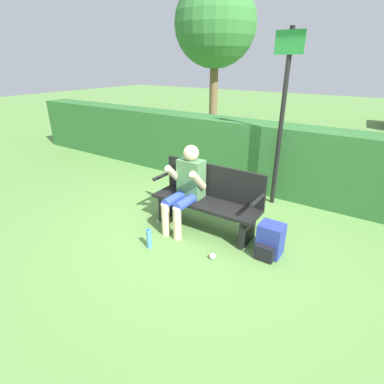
# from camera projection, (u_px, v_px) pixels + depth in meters

# --- Properties ---
(ground_plane) EXTENTS (40.00, 40.00, 0.00)m
(ground_plane) POSITION_uv_depth(u_px,v_px,m) (205.00, 228.00, 4.25)
(ground_plane) COLOR #5B8942
(hedge_back) EXTENTS (12.00, 0.60, 1.20)m
(hedge_back) POSITION_uv_depth(u_px,v_px,m) (259.00, 156.00, 5.41)
(hedge_back) COLOR #2D662D
(hedge_back) RESTS_ON ground
(park_bench) EXTENTS (1.52, 0.44, 0.89)m
(park_bench) POSITION_uv_depth(u_px,v_px,m) (208.00, 199.00, 4.12)
(park_bench) COLOR black
(park_bench) RESTS_ON ground
(person_seated) EXTENTS (0.49, 0.63, 1.16)m
(person_seated) POSITION_uv_depth(u_px,v_px,m) (186.00, 185.00, 4.07)
(person_seated) COLOR #4C7F4C
(person_seated) RESTS_ON ground
(backpack) EXTENTS (0.29, 0.34, 0.41)m
(backpack) POSITION_uv_depth(u_px,v_px,m) (270.00, 241.00, 3.61)
(backpack) COLOR #283893
(backpack) RESTS_ON ground
(water_bottle) EXTENTS (0.06, 0.06, 0.27)m
(water_bottle) POSITION_uv_depth(u_px,v_px,m) (149.00, 239.00, 3.77)
(water_bottle) COLOR #4C8CCC
(water_bottle) RESTS_ON ground
(signpost) EXTENTS (0.41, 0.09, 2.62)m
(signpost) POSITION_uv_depth(u_px,v_px,m) (283.00, 110.00, 4.42)
(signpost) COLOR black
(signpost) RESTS_ON ground
(tree) EXTENTS (2.49, 2.49, 4.43)m
(tree) POSITION_uv_depth(u_px,v_px,m) (215.00, 25.00, 8.99)
(tree) COLOR brown
(tree) RESTS_ON ground
(litter_crumple) EXTENTS (0.07, 0.07, 0.07)m
(litter_crumple) POSITION_uv_depth(u_px,v_px,m) (213.00, 256.00, 3.58)
(litter_crumple) COLOR silver
(litter_crumple) RESTS_ON ground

